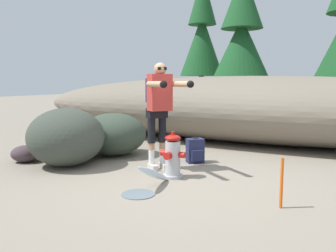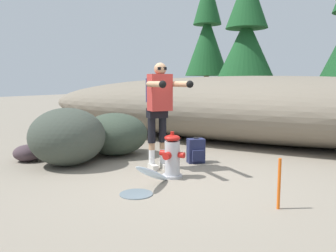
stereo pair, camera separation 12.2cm
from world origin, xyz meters
The scene contains 13 objects.
ground_plane centered at (0.00, 0.00, -0.02)m, with size 56.00×56.00×0.04m, color gray.
dirt_embankment centered at (0.00, 3.85, 0.80)m, with size 12.87×3.20×1.61m, color #756B5B.
fire_hydrant centered at (-0.09, 0.01, 0.33)m, with size 0.41×0.36×0.71m.
hydrant_water_jet centered at (-0.09, -0.63, 0.15)m, with size 0.44×1.04×0.45m.
utility_worker centered at (-0.50, 0.32, 1.13)m, with size 1.01×0.89×1.77m.
spare_backpack centered at (-0.19, 1.09, 0.22)m, with size 0.36×0.36×0.47m.
boulder_large centered at (-2.93, 0.60, 0.41)m, with size 1.26×1.05×0.83m, color #433F30.
boulder_mid centered at (-2.08, -0.21, 0.51)m, with size 1.33×1.30×1.02m, color #3A4239.
boulder_small centered at (-1.90, 0.90, 0.42)m, with size 1.23×1.32×0.85m, color #344133.
boulder_outlier centered at (-2.94, -0.37, 0.15)m, with size 0.52×0.45×0.31m, color #44353C.
pine_tree_far_left centered at (-4.05, 10.30, 3.61)m, with size 1.96×1.96×6.28m.
pine_tree_left centered at (-1.56, 8.18, 3.02)m, with size 2.35×2.35×5.48m.
survey_stake centered at (1.65, -0.55, 0.30)m, with size 0.04×0.04×0.60m, color #E55914.
Camera 1 is at (2.39, -4.66, 1.47)m, focal length 37.54 mm.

